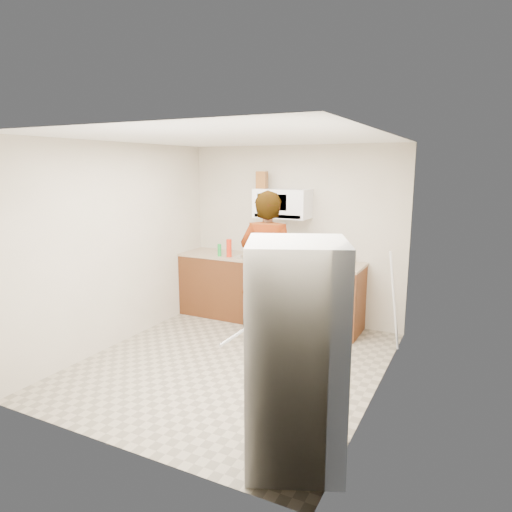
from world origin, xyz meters
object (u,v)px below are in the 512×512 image
Objects in this scene: microwave at (283,204)px; fridge at (296,355)px; gas_range at (278,290)px; person at (267,268)px; saucepan at (272,251)px; kettle at (342,255)px.

microwave reaches higher than fridge.
gas_range is 0.66× the size of fridge.
fridge is (1.21, -2.07, -0.11)m from person.
fridge reaches higher than saucepan.
person reaches higher than saucepan.
person is at bearing -76.77° from gas_range.
fridge is 3.28m from saucepan.
gas_range is 0.59× the size of person.
fridge reaches higher than gas_range.
microwave is at bearing 90.00° from gas_range.
saucepan is (-0.15, -0.02, -0.68)m from microwave.
microwave is 1.08m from kettle.
gas_range is at bearing -90.00° from microwave.
kettle is (-0.53, 3.00, 0.18)m from fridge.
microwave is 0.69m from saucepan.
gas_range is at bearing -85.88° from person.
gas_range is 1.49× the size of microwave.
kettle is 1.00m from saucepan.
person reaches higher than kettle.
kettle is at bearing 5.70° from microwave.
gas_range is 0.57m from saucepan.
person is at bearing -78.72° from microwave.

